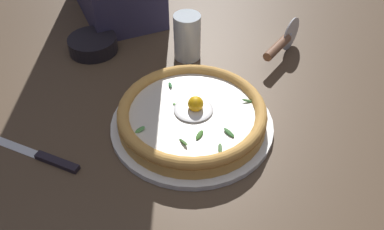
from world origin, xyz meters
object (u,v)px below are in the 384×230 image
Objects in this scene: side_bowl at (93,44)px; pizza_cutter at (282,43)px; drinking_glass at (187,40)px; table_knife at (43,156)px; pizza at (192,114)px.

pizza_cutter is (-0.45, 0.14, 0.02)m from side_bowl.
side_bowl is at bearing -19.44° from drinking_glass.
pizza_cutter is 0.71× the size of table_knife.
pizza_cutter is 1.19× the size of drinking_glass.
side_bowl is 0.24m from drinking_glass.
side_bowl is at bearing -108.70° from table_knife.
drinking_glass is at bearing 160.56° from side_bowl.
drinking_glass is at bearing -142.18° from table_knife.
pizza_cutter is at bearing -144.72° from pizza.
drinking_glass is (-0.05, -0.25, 0.01)m from pizza.
table_knife is at bearing 71.30° from side_bowl.
table_knife is (0.29, 0.02, -0.03)m from pizza.
pizza_cutter reaches higher than table_knife.
pizza_cutter reaches higher than side_bowl.
drinking_glass is (-0.34, -0.27, 0.04)m from table_knife.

